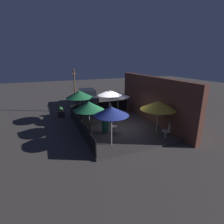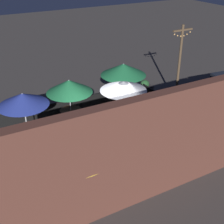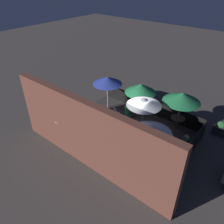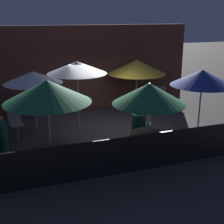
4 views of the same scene
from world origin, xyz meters
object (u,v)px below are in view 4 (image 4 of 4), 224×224
at_px(dining_table_1, 148,138).
at_px(patio_chair_0, 144,121).
at_px(patio_umbrella_1, 149,94).
at_px(patio_umbrella_0, 47,91).
at_px(dining_table_0, 51,151).
at_px(patron_1, 1,137).
at_px(patio_umbrella_4, 137,67).
at_px(patio_umbrella_2, 202,78).
at_px(patio_chair_1, 16,123).
at_px(patio_umbrella_5, 77,68).
at_px(patio_chair_2, 160,97).
at_px(patron_0, 139,128).
at_px(patio_umbrella_3, 33,77).

bearing_deg(dining_table_1, patio_chair_0, 67.62).
relative_size(patio_umbrella_1, dining_table_1, 2.25).
relative_size(patio_umbrella_0, patio_chair_0, 2.61).
xyz_separation_m(dining_table_0, patron_1, (-1.13, 1.63, -0.10)).
bearing_deg(patio_umbrella_4, patio_umbrella_2, -80.52).
xyz_separation_m(patio_chair_1, patron_1, (-0.45, -1.02, -0.02)).
xyz_separation_m(patio_umbrella_0, patio_chair_1, (-0.69, 2.65, -1.58)).
xyz_separation_m(patio_umbrella_2, patio_chair_0, (-1.42, 0.87, -1.49)).
relative_size(patio_umbrella_5, patio_chair_1, 2.59).
xyz_separation_m(patio_umbrella_4, patron_1, (-5.19, -2.50, -1.30)).
relative_size(patio_chair_2, patron_0, 0.82).
xyz_separation_m(patio_umbrella_0, dining_table_0, (0.00, 0.00, -1.49)).
xyz_separation_m(dining_table_0, dining_table_1, (2.58, 0.01, -0.02)).
bearing_deg(patio_umbrella_2, patio_umbrella_5, 159.74).
distance_m(patio_chair_1, patron_0, 3.82).
height_order(patio_umbrella_4, patio_chair_0, patio_umbrella_4).
xyz_separation_m(patio_chair_0, patio_chair_2, (1.90, 2.52, 0.03)).
bearing_deg(patio_chair_2, patio_umbrella_2, 23.86).
bearing_deg(patio_umbrella_5, patio_chair_0, -11.24).
height_order(patio_umbrella_1, patron_0, patio_umbrella_1).
bearing_deg(patio_umbrella_0, dining_table_1, 0.13).
bearing_deg(patio_umbrella_3, patio_umbrella_5, -45.72).
bearing_deg(dining_table_0, patron_1, 124.83).
xyz_separation_m(patio_umbrella_4, patron_0, (-1.29, -3.13, -1.31)).
relative_size(patio_umbrella_3, patron_1, 1.79).
bearing_deg(patron_1, patio_umbrella_1, -65.00).
relative_size(patio_umbrella_5, patron_0, 2.13).
relative_size(patio_umbrella_0, patio_umbrella_4, 1.03).
bearing_deg(patio_umbrella_0, patio_umbrella_3, 90.31).
height_order(dining_table_0, patron_0, patron_0).
relative_size(patio_umbrella_1, patio_chair_2, 2.22).
distance_m(dining_table_1, patio_chair_2, 4.79).
relative_size(patio_umbrella_4, patio_chair_1, 2.42).
bearing_deg(patron_0, patron_1, 172.15).
relative_size(patron_0, patron_1, 1.02).
distance_m(patio_umbrella_3, patio_umbrella_5, 1.74).
xyz_separation_m(patio_umbrella_2, patio_umbrella_4, (-0.58, 3.46, -0.17)).
xyz_separation_m(patio_umbrella_3, patio_umbrella_4, (4.07, 0.97, -0.03)).
relative_size(patio_umbrella_1, patron_0, 1.82).
bearing_deg(patio_umbrella_0, patron_1, 124.83).
bearing_deg(patio_umbrella_5, dining_table_1, -53.94).
bearing_deg(patio_chair_1, patio_umbrella_2, 55.11).
bearing_deg(patio_umbrella_1, patio_umbrella_0, -179.87).
distance_m(patio_umbrella_3, patio_chair_2, 5.37).
relative_size(patio_umbrella_3, patio_umbrella_4, 0.89).
bearing_deg(patio_chair_2, patron_1, -36.72).
height_order(patio_umbrella_0, patio_chair_2, patio_umbrella_0).
xyz_separation_m(patio_umbrella_0, patio_chair_2, (5.11, 4.07, -1.58)).
height_order(patio_umbrella_5, dining_table_0, patio_umbrella_5).
bearing_deg(patio_umbrella_5, patio_umbrella_1, -53.94).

